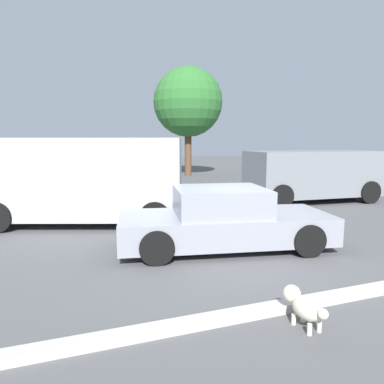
# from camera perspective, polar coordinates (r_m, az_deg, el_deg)

# --- Properties ---
(ground_plane) EXTENTS (80.00, 80.00, 0.00)m
(ground_plane) POSITION_cam_1_polar(r_m,az_deg,el_deg) (7.32, 6.82, -9.39)
(ground_plane) COLOR #515154
(sedan_foreground) EXTENTS (4.56, 2.50, 1.26)m
(sedan_foreground) POSITION_cam_1_polar(r_m,az_deg,el_deg) (7.35, 5.12, -4.61)
(sedan_foreground) COLOR gray
(sedan_foreground) RESTS_ON ground_plane
(dog) EXTENTS (0.32, 0.70, 0.44)m
(dog) POSITION_cam_1_polar(r_m,az_deg,el_deg) (4.64, 17.58, -17.04)
(dog) COLOR beige
(dog) RESTS_ON ground_plane
(van_white) EXTENTS (5.42, 3.60, 2.28)m
(van_white) POSITION_cam_1_polar(r_m,az_deg,el_deg) (9.81, -16.68, 2.19)
(van_white) COLOR #B2B7C1
(van_white) RESTS_ON ground_plane
(suv_dark) EXTENTS (4.82, 2.41, 1.84)m
(suv_dark) POSITION_cam_1_polar(r_m,az_deg,el_deg) (13.58, 18.84, 2.81)
(suv_dark) COLOR gray
(suv_dark) RESTS_ON ground_plane
(parking_curb) EXTENTS (9.57, 0.20, 0.12)m
(parking_curb) POSITION_cam_1_polar(r_m,az_deg,el_deg) (5.32, 19.61, -16.16)
(parking_curb) COLOR #B7B2A8
(parking_curb) RESTS_ON ground_plane
(tree_back_left) EXTENTS (4.26, 4.26, 6.69)m
(tree_back_left) POSITION_cam_1_polar(r_m,az_deg,el_deg) (22.42, -0.65, 14.29)
(tree_back_left) COLOR brown
(tree_back_left) RESTS_ON ground_plane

